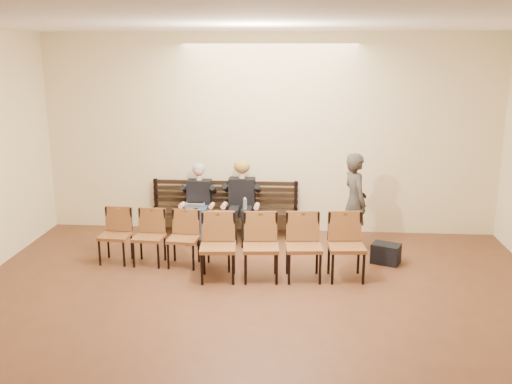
% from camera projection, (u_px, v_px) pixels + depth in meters
% --- Properties ---
extents(room_walls, '(8.02, 10.01, 3.51)m').
position_uv_depth(room_walls, '(247.00, 119.00, 5.74)').
color(room_walls, beige).
rests_on(room_walls, ground).
extents(bench, '(2.60, 0.90, 0.45)m').
position_uv_depth(bench, '(224.00, 222.00, 10.10)').
color(bench, black).
rests_on(bench, ground).
extents(seated_man, '(0.52, 0.72, 1.24)m').
position_uv_depth(seated_man, '(199.00, 202.00, 9.92)').
color(seated_man, black).
rests_on(seated_man, ground).
extents(seated_woman, '(0.56, 0.77, 1.30)m').
position_uv_depth(seated_woman, '(242.00, 201.00, 9.85)').
color(seated_woman, black).
rests_on(seated_woman, ground).
extents(laptop, '(0.34, 0.28, 0.23)m').
position_uv_depth(laptop, '(194.00, 207.00, 9.80)').
color(laptop, silver).
rests_on(laptop, bench).
extents(water_bottle, '(0.07, 0.07, 0.21)m').
position_uv_depth(water_bottle, '(245.00, 212.00, 9.58)').
color(water_bottle, silver).
rests_on(water_bottle, bench).
extents(bag, '(0.50, 0.43, 0.31)m').
position_uv_depth(bag, '(386.00, 254.00, 8.78)').
color(bag, black).
rests_on(bag, ground).
extents(passerby, '(0.64, 0.78, 1.86)m').
position_uv_depth(passerby, '(355.00, 195.00, 9.18)').
color(passerby, '#342F2A').
rests_on(passerby, ground).
extents(chair_row_front, '(2.36, 0.73, 0.96)m').
position_uv_depth(chair_row_front, '(282.00, 248.00, 8.08)').
color(chair_row_front, brown).
rests_on(chair_row_front, ground).
extents(chair_row_back, '(2.08, 0.58, 0.85)m').
position_uv_depth(chair_row_back, '(166.00, 238.00, 8.64)').
color(chair_row_back, brown).
rests_on(chair_row_back, ground).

